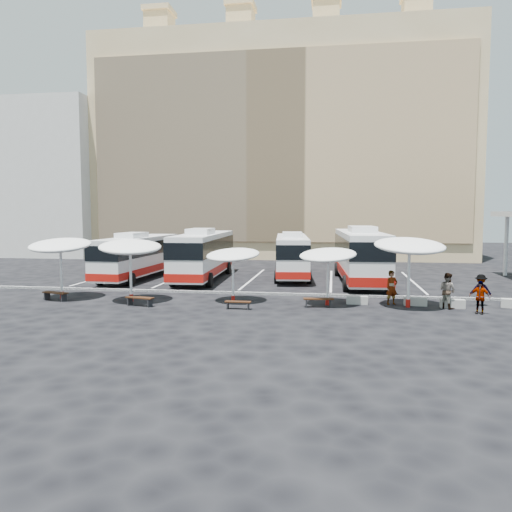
# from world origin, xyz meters

# --- Properties ---
(ground) EXTENTS (120.00, 120.00, 0.00)m
(ground) POSITION_xyz_m (0.00, 0.00, 0.00)
(ground) COLOR black
(ground) RESTS_ON ground
(sandstone_building) EXTENTS (42.00, 18.25, 29.60)m
(sandstone_building) POSITION_xyz_m (0.00, 31.87, 12.63)
(sandstone_building) COLOR tan
(sandstone_building) RESTS_ON ground
(apartment_block) EXTENTS (14.00, 14.00, 18.00)m
(apartment_block) POSITION_xyz_m (-28.00, 28.00, 9.00)
(apartment_block) COLOR beige
(apartment_block) RESTS_ON ground
(curb_divider) EXTENTS (34.00, 0.25, 0.15)m
(curb_divider) POSITION_xyz_m (0.00, 0.50, 0.07)
(curb_divider) COLOR black
(curb_divider) RESTS_ON ground
(bay_lines) EXTENTS (24.15, 12.00, 0.01)m
(bay_lines) POSITION_xyz_m (0.00, 8.00, 0.01)
(bay_lines) COLOR white
(bay_lines) RESTS_ON ground
(bus_0) EXTENTS (2.99, 11.47, 3.61)m
(bus_0) POSITION_xyz_m (-8.79, 6.50, 1.85)
(bus_0) COLOR white
(bus_0) RESTS_ON ground
(bus_1) EXTENTS (3.28, 12.50, 3.93)m
(bus_1) POSITION_xyz_m (-3.68, 7.02, 2.01)
(bus_1) COLOR white
(bus_1) RESTS_ON ground
(bus_2) EXTENTS (3.50, 11.53, 3.60)m
(bus_2) POSITION_xyz_m (2.88, 9.48, 1.84)
(bus_2) COLOR white
(bus_2) RESTS_ON ground
(bus_3) EXTENTS (3.64, 13.26, 4.16)m
(bus_3) POSITION_xyz_m (8.05, 6.90, 2.13)
(bus_3) COLOR white
(bus_3) RESTS_ON ground
(sunshade_0) EXTENTS (3.90, 3.95, 3.73)m
(sunshade_0) POSITION_xyz_m (-9.82, -2.71, 3.17)
(sunshade_0) COLOR white
(sunshade_0) RESTS_ON ground
(sunshade_1) EXTENTS (4.64, 4.67, 3.69)m
(sunshade_1) POSITION_xyz_m (-5.35, -3.00, 3.14)
(sunshade_1) COLOR white
(sunshade_1) RESTS_ON ground
(sunshade_2) EXTENTS (3.74, 3.77, 3.18)m
(sunshade_2) POSITION_xyz_m (0.48, -2.24, 2.70)
(sunshade_2) COLOR white
(sunshade_2) RESTS_ON ground
(sunshade_3) EXTENTS (4.05, 4.07, 3.27)m
(sunshade_3) POSITION_xyz_m (5.84, -2.40, 2.78)
(sunshade_3) COLOR white
(sunshade_3) RESTS_ON ground
(sunshade_4) EXTENTS (4.39, 4.43, 3.91)m
(sunshade_4) POSITION_xyz_m (10.16, -2.38, 3.32)
(sunshade_4) COLOR white
(sunshade_4) RESTS_ON ground
(wood_bench_0) EXTENTS (1.69, 0.86, 0.50)m
(wood_bench_0) POSITION_xyz_m (-9.84, -3.40, 0.38)
(wood_bench_0) COLOR black
(wood_bench_0) RESTS_ON ground
(wood_bench_1) EXTENTS (1.68, 0.79, 0.50)m
(wood_bench_1) POSITION_xyz_m (-4.32, -4.27, 0.38)
(wood_bench_1) COLOR black
(wood_bench_1) RESTS_ON ground
(wood_bench_2) EXTENTS (1.40, 0.39, 0.43)m
(wood_bench_2) POSITION_xyz_m (1.17, -4.32, 0.33)
(wood_bench_2) COLOR black
(wood_bench_2) RESTS_ON ground
(wood_bench_3) EXTENTS (1.66, 0.61, 0.50)m
(wood_bench_3) POSITION_xyz_m (5.37, -3.14, 0.38)
(wood_bench_3) COLOR black
(wood_bench_3) RESTS_ON ground
(conc_bench_0) EXTENTS (1.18, 0.40, 0.44)m
(conc_bench_0) POSITION_xyz_m (7.49, -1.84, 0.22)
(conc_bench_0) COLOR gray
(conc_bench_0) RESTS_ON ground
(conc_bench_1) EXTENTS (1.26, 0.51, 0.46)m
(conc_bench_1) POSITION_xyz_m (10.64, -1.82, 0.23)
(conc_bench_1) COLOR gray
(conc_bench_1) RESTS_ON ground
(conc_bench_2) EXTENTS (1.26, 0.42, 0.47)m
(conc_bench_2) POSITION_xyz_m (12.49, -2.25, 0.24)
(conc_bench_2) COLOR gray
(conc_bench_2) RESTS_ON ground
(passenger_0) EXTENTS (0.83, 0.72, 1.91)m
(passenger_0) POSITION_xyz_m (9.37, -1.69, 0.96)
(passenger_0) COLOR black
(passenger_0) RESTS_ON ground
(passenger_1) EXTENTS (1.16, 1.18, 1.92)m
(passenger_1) POSITION_xyz_m (12.19, -2.43, 0.96)
(passenger_1) COLOR black
(passenger_1) RESTS_ON ground
(passenger_2) EXTENTS (1.07, 0.83, 1.69)m
(passenger_2) POSITION_xyz_m (13.48, -3.65, 0.85)
(passenger_2) COLOR black
(passenger_2) RESTS_ON ground
(passenger_3) EXTENTS (1.21, 0.81, 1.75)m
(passenger_3) POSITION_xyz_m (14.14, -1.39, 0.87)
(passenger_3) COLOR black
(passenger_3) RESTS_ON ground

